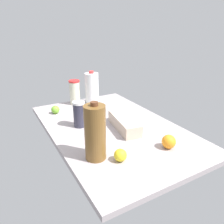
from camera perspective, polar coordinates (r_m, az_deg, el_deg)
The scene contains 9 objects.
countertop at distance 141.70cm, azimuth -0.00°, elevation -4.31°, with size 120.00×76.00×3.00cm, color #A19699.
tumbler_cup at distance 179.43cm, azimuth -9.70°, elevation 5.12°, with size 8.63×8.63×19.77cm.
egg_carton at distance 136.93cm, azimuth 3.19°, elevation -2.91°, with size 30.47×10.29×7.42cm, color beige.
milk_jug at distance 178.06cm, azimuth -5.27°, elevation 6.13°, with size 10.91×10.91×26.91cm.
shaker_bottle at distance 139.52cm, azimuth -8.56°, elevation -0.55°, with size 7.72×7.72×16.68cm.
chocolate_milk_jug at distance 103.77cm, azimuth -4.42°, elevation -5.40°, with size 10.27×10.27×29.25cm.
lemon_near_front at distance 106.62cm, azimuth 2.20°, elevation -11.20°, with size 6.26×6.26×6.26cm, color yellow.
lime_loose at distance 165.10cm, azimuth -14.59°, elevation 0.60°, with size 5.90×5.90×5.90cm, color #6FB12F.
orange_far_back at distance 120.11cm, azimuth 14.60°, elevation -7.50°, with size 7.45×7.45×7.45cm, color orange.
Camera 1 is at (110.20, -62.52, 64.94)cm, focal length 35.00 mm.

